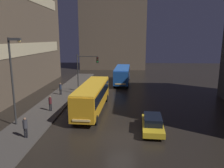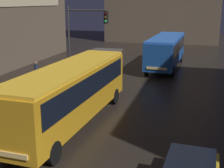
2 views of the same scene
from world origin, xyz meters
The scene contains 5 objects.
sidewalk_left centered at (-9.00, 10.00, 0.07)m, with size 4.00×48.00×0.15m.
bus_near centered at (-3.46, 6.99, 2.00)m, with size 3.01×11.24×3.25m.
bus_far centered at (-0.13, 23.45, 1.95)m, with size 3.04×10.22×3.15m.
pedestrian_mid centered at (-9.32, 13.90, 1.18)m, with size 0.47×0.47×1.77m.
traffic_light_main centered at (-5.64, 14.56, 4.17)m, with size 3.23×0.35×6.17m.
Camera 2 is at (2.86, -7.78, 6.52)m, focal length 50.00 mm.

